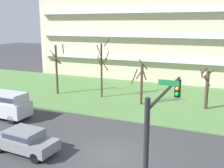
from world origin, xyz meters
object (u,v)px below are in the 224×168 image
tree_right (207,87)px  van_silver_center_left (2,103)px  tree_left (102,68)px  tree_center (141,82)px  sedan_gray_center_right (25,140)px  tree_far_left (57,68)px  traffic_signal_mast (161,129)px

tree_right → van_silver_center_left: size_ratio=0.77×
tree_left → tree_right: 11.16m
tree_center → sedan_gray_center_right: tree_center is taller
van_silver_center_left → tree_far_left: bearing=-88.4°
tree_far_left → sedan_gray_center_right: size_ratio=1.33×
sedan_gray_center_right → traffic_signal_mast: (9.41, -2.53, 3.22)m
tree_far_left → van_silver_center_left: 9.06m
tree_right → traffic_signal_mast: 16.91m
tree_center → tree_right: 6.34m
tree_right → van_silver_center_left: tree_right is taller
van_silver_center_left → sedan_gray_center_right: 7.87m
tree_left → tree_right: bearing=1.0°
tree_center → traffic_signal_mast: size_ratio=0.82×
traffic_signal_mast → tree_far_left: bearing=135.4°
tree_left → tree_center: size_ratio=1.38×
tree_right → traffic_signal_mast: size_ratio=0.68×
tree_center → van_silver_center_left: size_ratio=0.93×
van_silver_center_left → tree_left: bearing=-118.7°
tree_left → van_silver_center_left: tree_left is taller
traffic_signal_mast → tree_left: bearing=122.6°
tree_left → tree_far_left: bearing=-172.7°
tree_far_left → tree_right: (16.58, 0.89, -1.00)m
tree_left → sedan_gray_center_right: tree_left is taller
tree_far_left → sedan_gray_center_right: bearing=-63.4°
tree_center → tree_right: size_ratio=1.20×
tree_center → sedan_gray_center_right: size_ratio=1.08×
tree_center → tree_left: bearing=169.2°
tree_far_left → tree_center: bearing=-1.2°
tree_center → van_silver_center_left: bearing=-139.4°
tree_left → tree_center: (4.85, -0.93, -1.06)m
traffic_signal_mast → tree_right: bearing=88.4°
sedan_gray_center_right → tree_center: bearing=77.5°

